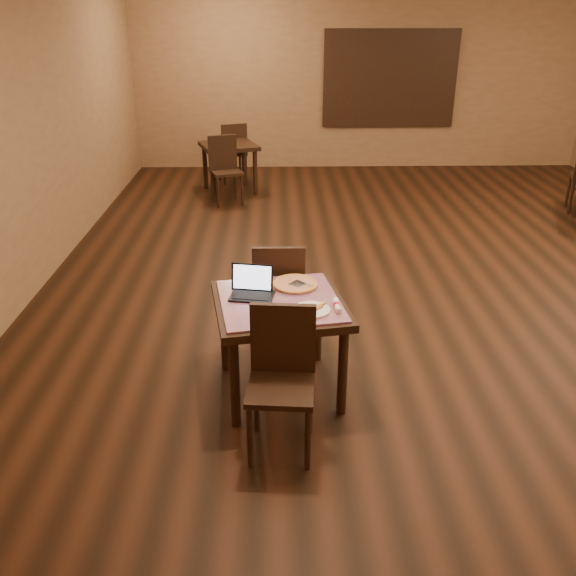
{
  "coord_description": "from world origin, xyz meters",
  "views": [
    {
      "loc": [
        -1.54,
        -6.22,
        2.67
      ],
      "look_at": [
        -1.45,
        -2.27,
        0.85
      ],
      "focal_mm": 38.0,
      "sensor_mm": 36.0,
      "label": 1
    }
  ],
  "objects_px": {
    "other_table_b_chair_near": "(225,166)",
    "laptop": "(252,287)",
    "other_table_b": "(229,152)",
    "pizza_pan": "(295,285)",
    "chair_main_near": "(282,371)",
    "chair_main_far": "(279,291)",
    "tiled_table": "(280,313)",
    "other_table_b_chair_far": "(233,149)"
  },
  "relations": [
    {
      "from": "laptop",
      "to": "pizza_pan",
      "type": "relative_size",
      "value": 0.98
    },
    {
      "from": "other_table_b",
      "to": "other_table_b_chair_near",
      "type": "distance_m",
      "value": 0.58
    },
    {
      "from": "chair_main_near",
      "to": "pizza_pan",
      "type": "distance_m",
      "value": 0.89
    },
    {
      "from": "tiled_table",
      "to": "chair_main_far",
      "type": "bearing_deg",
      "value": 80.58
    },
    {
      "from": "laptop",
      "to": "other_table_b_chair_far",
      "type": "bearing_deg",
      "value": 104.95
    },
    {
      "from": "chair_main_far",
      "to": "tiled_table",
      "type": "bearing_deg",
      "value": 90.3
    },
    {
      "from": "other_table_b_chair_far",
      "to": "other_table_b_chair_near",
      "type": "bearing_deg",
      "value": 69.01
    },
    {
      "from": "chair_main_near",
      "to": "laptop",
      "type": "bearing_deg",
      "value": 111.44
    },
    {
      "from": "chair_main_far",
      "to": "laptop",
      "type": "xyz_separation_m",
      "value": [
        -0.2,
        -0.52,
        0.27
      ]
    },
    {
      "from": "chair_main_near",
      "to": "other_table_b",
      "type": "bearing_deg",
      "value": 102.07
    },
    {
      "from": "chair_main_near",
      "to": "other_table_b_chair_far",
      "type": "distance_m",
      "value": 6.83
    },
    {
      "from": "chair_main_near",
      "to": "other_table_b_chair_near",
      "type": "distance_m",
      "value": 5.7
    },
    {
      "from": "chair_main_near",
      "to": "other_table_b_chair_far",
      "type": "relative_size",
      "value": 1.0
    },
    {
      "from": "chair_main_near",
      "to": "chair_main_far",
      "type": "bearing_deg",
      "value": 95.59
    },
    {
      "from": "other_table_b_chair_near",
      "to": "laptop",
      "type": "bearing_deg",
      "value": -101.74
    },
    {
      "from": "laptop",
      "to": "other_table_b",
      "type": "distance_m",
      "value": 5.53
    },
    {
      "from": "chair_main_near",
      "to": "chair_main_far",
      "type": "height_order",
      "value": "chair_main_near"
    },
    {
      "from": "tiled_table",
      "to": "other_table_b_chair_far",
      "type": "distance_m",
      "value": 6.22
    },
    {
      "from": "tiled_table",
      "to": "other_table_b_chair_far",
      "type": "xyz_separation_m",
      "value": [
        -0.71,
        6.18,
        -0.11
      ]
    },
    {
      "from": "tiled_table",
      "to": "other_table_b_chair_near",
      "type": "height_order",
      "value": "other_table_b_chair_near"
    },
    {
      "from": "pizza_pan",
      "to": "chair_main_near",
      "type": "bearing_deg",
      "value": -97.48
    },
    {
      "from": "chair_main_near",
      "to": "laptop",
      "type": "height_order",
      "value": "chair_main_near"
    },
    {
      "from": "tiled_table",
      "to": "other_table_b",
      "type": "bearing_deg",
      "value": 88.06
    },
    {
      "from": "chair_main_far",
      "to": "other_table_b_chair_near",
      "type": "bearing_deg",
      "value": -79.89
    },
    {
      "from": "chair_main_near",
      "to": "laptop",
      "type": "distance_m",
      "value": 0.79
    },
    {
      "from": "other_table_b_chair_far",
      "to": "laptop",
      "type": "bearing_deg",
      "value": 76.52
    },
    {
      "from": "chair_main_far",
      "to": "pizza_pan",
      "type": "height_order",
      "value": "chair_main_far"
    },
    {
      "from": "laptop",
      "to": "tiled_table",
      "type": "bearing_deg",
      "value": -16.28
    },
    {
      "from": "chair_main_far",
      "to": "pizza_pan",
      "type": "xyz_separation_m",
      "value": [
        0.12,
        -0.37,
        0.22
      ]
    },
    {
      "from": "chair_main_near",
      "to": "pizza_pan",
      "type": "relative_size",
      "value": 2.8
    },
    {
      "from": "other_table_b",
      "to": "other_table_b_chair_far",
      "type": "distance_m",
      "value": 0.58
    },
    {
      "from": "chair_main_near",
      "to": "other_table_b_chair_near",
      "type": "xyz_separation_m",
      "value": [
        -0.77,
        5.64,
        0.0
      ]
    },
    {
      "from": "laptop",
      "to": "other_table_b_chair_near",
      "type": "xyz_separation_m",
      "value": [
        -0.57,
        4.93,
        -0.26
      ]
    },
    {
      "from": "chair_main_near",
      "to": "other_table_b_chair_far",
      "type": "height_order",
      "value": "other_table_b_chair_far"
    },
    {
      "from": "other_table_b",
      "to": "chair_main_near",
      "type": "bearing_deg",
      "value": -101.45
    },
    {
      "from": "other_table_b",
      "to": "other_table_b_chair_far",
      "type": "relative_size",
      "value": 1.04
    },
    {
      "from": "chair_main_near",
      "to": "other_table_b",
      "type": "distance_m",
      "value": 6.26
    },
    {
      "from": "tiled_table",
      "to": "laptop",
      "type": "bearing_deg",
      "value": 144.13
    },
    {
      "from": "chair_main_far",
      "to": "other_table_b",
      "type": "bearing_deg",
      "value": -81.31
    },
    {
      "from": "other_table_b_chair_near",
      "to": "other_table_b",
      "type": "bearing_deg",
      "value": 69.01
    },
    {
      "from": "chair_main_far",
      "to": "pizza_pan",
      "type": "distance_m",
      "value": 0.45
    },
    {
      "from": "laptop",
      "to": "other_table_b_chair_near",
      "type": "distance_m",
      "value": 4.97
    }
  ]
}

